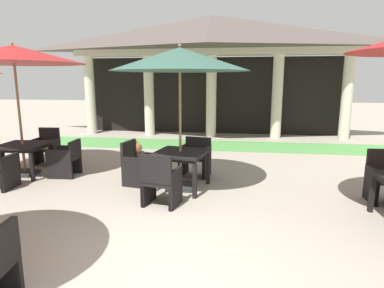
# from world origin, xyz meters

# --- Properties ---
(ground_plane) EXTENTS (60.00, 60.00, 0.00)m
(ground_plane) POSITION_xyz_m (0.00, 0.00, 0.00)
(ground_plane) COLOR #9E9384
(background_pavilion) EXTENTS (10.85, 3.07, 4.42)m
(background_pavilion) POSITION_xyz_m (-0.00, 9.25, 3.46)
(background_pavilion) COLOR beige
(background_pavilion) RESTS_ON ground
(lawn_strip) EXTENTS (12.65, 1.76, 0.01)m
(lawn_strip) POSITION_xyz_m (0.00, 7.40, 0.00)
(lawn_strip) COLOR #519347
(lawn_strip) RESTS_ON ground
(patio_table_near_foreground) EXTENTS (1.10, 1.10, 0.75)m
(patio_table_near_foreground) POSITION_xyz_m (-0.05, 2.97, 0.65)
(patio_table_near_foreground) COLOR black
(patio_table_near_foreground) RESTS_ON ground
(patio_umbrella_near_foreground) EXTENTS (2.61, 2.61, 2.78)m
(patio_umbrella_near_foreground) POSITION_xyz_m (-0.05, 2.97, 2.48)
(patio_umbrella_near_foreground) COLOR #2D2D2D
(patio_umbrella_near_foreground) RESTS_ON ground
(patio_chair_near_foreground_south) EXTENTS (0.66, 0.60, 0.93)m
(patio_chair_near_foreground_south) POSITION_xyz_m (-0.22, 2.03, 0.42)
(patio_chair_near_foreground_south) COLOR black
(patio_chair_near_foreground_south) RESTS_ON ground
(patio_chair_near_foreground_north) EXTENTS (0.70, 0.64, 0.85)m
(patio_chair_near_foreground_north) POSITION_xyz_m (0.12, 3.90, 0.42)
(patio_chair_near_foreground_north) COLOR black
(patio_chair_near_foreground_north) RESTS_ON ground
(patio_chair_near_foreground_west) EXTENTS (0.61, 0.65, 0.90)m
(patio_chair_near_foreground_west) POSITION_xyz_m (-0.99, 3.14, 0.40)
(patio_chair_near_foreground_west) COLOR black
(patio_chair_near_foreground_west) RESTS_ON ground
(patio_table_mid_left) EXTENTS (1.04, 1.04, 0.71)m
(patio_table_mid_left) POSITION_xyz_m (-3.73, 3.38, 0.62)
(patio_table_mid_left) COLOR black
(patio_table_mid_left) RESTS_ON ground
(patio_umbrella_mid_left) EXTENTS (2.96, 2.96, 2.91)m
(patio_umbrella_mid_left) POSITION_xyz_m (-3.73, 3.38, 2.65)
(patio_umbrella_mid_left) COLOR #2D2D2D
(patio_umbrella_mid_left) RESTS_ON ground
(patio_chair_mid_left_north) EXTENTS (0.59, 0.58, 0.91)m
(patio_chair_mid_left_north) POSITION_xyz_m (-3.79, 4.36, 0.41)
(patio_chair_mid_left_north) COLOR black
(patio_chair_mid_left_north) RESTS_ON ground
(patio_chair_mid_left_east) EXTENTS (0.61, 0.59, 0.81)m
(patio_chair_mid_left_east) POSITION_xyz_m (-2.75, 3.44, 0.40)
(patio_chair_mid_left_east) COLOR black
(patio_chair_mid_left_east) RESTS_ON ground
(terracotta_urn) EXTENTS (0.35, 0.35, 0.36)m
(terracotta_urn) POSITION_xyz_m (-1.95, 6.03, 0.14)
(terracotta_urn) COLOR brown
(terracotta_urn) RESTS_ON ground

